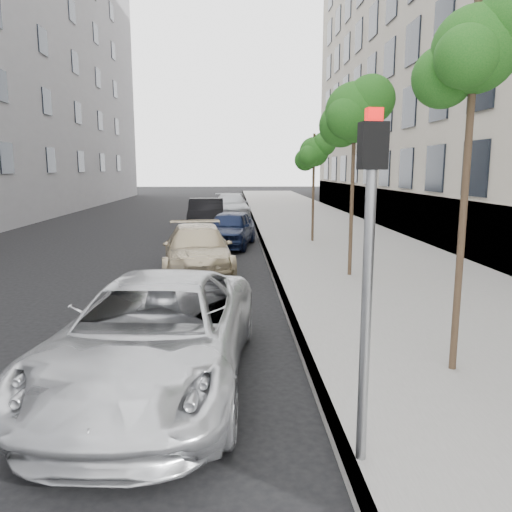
{
  "coord_description": "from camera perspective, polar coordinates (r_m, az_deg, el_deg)",
  "views": [
    {
      "loc": [
        0.05,
        -5.2,
        3.0
      ],
      "look_at": [
        0.43,
        3.31,
        1.5
      ],
      "focal_mm": 35.0,
      "sensor_mm": 36.0,
      "label": 1
    }
  ],
  "objects": [
    {
      "name": "tree_near",
      "position": [
        7.57,
        23.93,
        20.58
      ],
      "size": [
        1.52,
        1.32,
        5.13
      ],
      "color": "#38281C",
      "rests_on": "sidewalk"
    },
    {
      "name": "sidewalk",
      "position": [
        29.66,
        5.7,
        4.25
      ],
      "size": [
        6.4,
        72.0,
        0.14
      ],
      "primitive_type": "cube",
      "color": "gray",
      "rests_on": "ground"
    },
    {
      "name": "curb",
      "position": [
        29.37,
        -0.36,
        4.25
      ],
      "size": [
        0.15,
        72.0,
        0.14
      ],
      "primitive_type": "cube",
      "color": "#9E9B93",
      "rests_on": "ground"
    },
    {
      "name": "signal_pole",
      "position": [
        4.75,
        12.75,
        0.59
      ],
      "size": [
        0.25,
        0.19,
        3.39
      ],
      "rotation": [
        0.0,
        0.0,
        0.06
      ],
      "color": "#939699",
      "rests_on": "sidewalk"
    },
    {
      "name": "sedan_rear",
      "position": [
        30.92,
        -2.86,
        5.75
      ],
      "size": [
        2.43,
        5.18,
        1.46
      ],
      "primitive_type": "imported",
      "rotation": [
        0.0,
        0.0,
        0.08
      ],
      "color": "#B2B5BA",
      "rests_on": "ground"
    },
    {
      "name": "tree_mid",
      "position": [
        13.66,
        11.33,
        15.79
      ],
      "size": [
        1.85,
        1.65,
        5.21
      ],
      "color": "#38281C",
      "rests_on": "sidewalk"
    },
    {
      "name": "minivan",
      "position": [
        7.1,
        -11.46,
        -8.74
      ],
      "size": [
        2.91,
        5.56,
        1.49
      ],
      "primitive_type": "imported",
      "rotation": [
        0.0,
        0.0,
        -0.08
      ],
      "color": "silver",
      "rests_on": "ground"
    },
    {
      "name": "tree_far",
      "position": [
        19.97,
        6.73,
        11.71
      ],
      "size": [
        1.54,
        1.34,
        4.26
      ],
      "color": "#38281C",
      "rests_on": "sidewalk"
    },
    {
      "name": "ground",
      "position": [
        6.01,
        -2.85,
        -19.99
      ],
      "size": [
        160.0,
        160.0,
        0.0
      ],
      "primitive_type": "plane",
      "color": "black",
      "rests_on": "ground"
    },
    {
      "name": "sedan_black",
      "position": [
        24.4,
        -5.7,
        4.7
      ],
      "size": [
        1.79,
        4.78,
        1.56
      ],
      "primitive_type": "imported",
      "rotation": [
        0.0,
        0.0,
        0.03
      ],
      "color": "black",
      "rests_on": "ground"
    },
    {
      "name": "suv",
      "position": [
        14.47,
        -6.71,
        0.71
      ],
      "size": [
        2.39,
        4.91,
        1.38
      ],
      "primitive_type": "imported",
      "rotation": [
        0.0,
        0.0,
        0.1
      ],
      "color": "tan",
      "rests_on": "ground"
    },
    {
      "name": "sedan_blue",
      "position": [
        19.4,
        -3.0,
        3.14
      ],
      "size": [
        2.3,
        4.3,
        1.39
      ],
      "primitive_type": "imported",
      "rotation": [
        0.0,
        0.0,
        -0.17
      ],
      "color": "black",
      "rests_on": "ground"
    }
  ]
}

